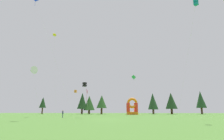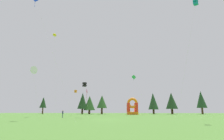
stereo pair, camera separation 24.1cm
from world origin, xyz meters
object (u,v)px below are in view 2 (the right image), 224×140
kite_white_delta (32,70)px  kite_yellow_parafoil (55,35)px  kite_black_box (85,85)px  inflatable_yellow_castle (132,108)px  kite_pink_diamond (86,92)px  kite_green_diamond (134,78)px  kite_blue_diamond (36,2)px  kite_teal_box (196,3)px  kite_orange_box (76,91)px  person_left_edge (63,113)px

kite_white_delta → kite_yellow_parafoil: size_ratio=0.42×
kite_black_box → inflatable_yellow_castle: 29.28m
kite_pink_diamond → kite_green_diamond: kite_green_diamond is taller
kite_pink_diamond → kite_blue_diamond: (-9.64, -8.74, 18.16)m
kite_white_delta → kite_yellow_parafoil: (-2.78, 17.38, 15.19)m
kite_white_delta → kite_yellow_parafoil: bearing=99.1°
kite_white_delta → kite_black_box: (8.21, 13.02, -1.23)m
kite_yellow_parafoil → kite_green_diamond: 30.89m
kite_teal_box → kite_yellow_parafoil: size_ratio=0.91×
kite_pink_diamond → inflatable_yellow_castle: size_ratio=1.02×
kite_orange_box → inflatable_yellow_castle: 24.28m
kite_orange_box → kite_black_box: (5.29, -11.57, 0.72)m
kite_yellow_parafoil → kite_green_diamond: (25.59, 12.77, -11.67)m
kite_black_box → kite_white_delta: bearing=-122.2°
kite_pink_diamond → kite_white_delta: size_ratio=0.62×
person_left_edge → inflatable_yellow_castle: (19.24, 26.73, 1.28)m
kite_blue_diamond → kite_black_box: 22.91m
kite_green_diamond → kite_yellow_parafoil: bearing=-153.5°
kite_blue_diamond → person_left_edge: kite_blue_diamond is taller
kite_teal_box → kite_white_delta: 35.35m
kite_blue_diamond → inflatable_yellow_castle: size_ratio=3.89×
kite_yellow_parafoil → kite_black_box: bearing=-21.7°
kite_white_delta → kite_orange_box: size_ratio=1.28×
kite_teal_box → kite_yellow_parafoil: bearing=151.2°
kite_orange_box → inflatable_yellow_castle: (19.62, 13.18, -5.53)m
kite_white_delta → kite_green_diamond: kite_green_diamond is taller
kite_blue_diamond → kite_black_box: kite_blue_diamond is taller
kite_orange_box → person_left_edge: 15.16m
kite_teal_box → kite_white_delta: size_ratio=2.18×
kite_teal_box → kite_white_delta: bearing=176.1°
kite_pink_diamond → kite_yellow_parafoil: 25.09m
kite_yellow_parafoil → kite_green_diamond: size_ratio=1.82×
kite_blue_diamond → kite_orange_box: kite_blue_diamond is taller
inflatable_yellow_castle → kite_blue_diamond: bearing=-119.4°
kite_teal_box → kite_black_box: size_ratio=2.54×
kite_pink_diamond → kite_orange_box: size_ratio=0.79×
inflatable_yellow_castle → kite_orange_box: bearing=-146.1°
kite_yellow_parafoil → kite_black_box: (10.99, -4.36, -16.42)m
kite_blue_diamond → kite_white_delta: bearing=99.3°
kite_white_delta → kite_orange_box: 24.84m
kite_teal_box → kite_blue_diamond: kite_blue_diamond is taller
kite_pink_diamond → kite_black_box: (-1.72, 6.05, 2.55)m
kite_pink_diamond → kite_teal_box: kite_teal_box is taller
kite_pink_diamond → kite_yellow_parafoil: kite_yellow_parafoil is taller
kite_white_delta → kite_green_diamond: bearing=52.9°
kite_pink_diamond → kite_white_delta: 12.71m
kite_black_box → inflatable_yellow_castle: kite_black_box is taller
kite_teal_box → kite_black_box: (-24.67, 15.27, -14.04)m
kite_black_box → kite_orange_box: bearing=114.6°
kite_blue_diamond → kite_black_box: (7.92, 14.78, -15.61)m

